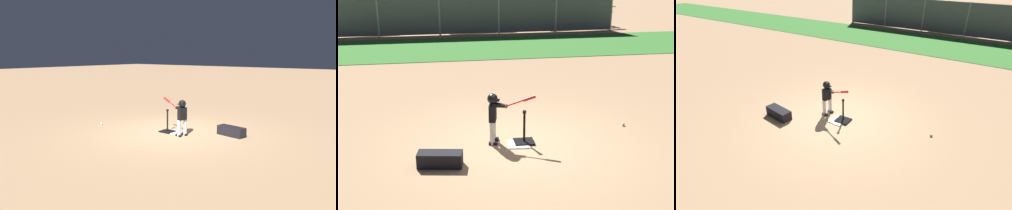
% 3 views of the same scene
% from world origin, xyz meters
% --- Properties ---
extents(ground_plane, '(90.00, 90.00, 0.00)m').
position_xyz_m(ground_plane, '(0.00, 0.00, 0.00)').
color(ground_plane, tan).
extents(home_plate, '(0.48, 0.48, 0.02)m').
position_xyz_m(home_plate, '(0.01, -0.07, 0.01)').
color(home_plate, white).
rests_on(home_plate, ground_plane).
extents(batting_tee, '(0.42, 0.37, 0.72)m').
position_xyz_m(batting_tee, '(0.14, 0.02, 0.10)').
color(batting_tee, black).
rests_on(batting_tee, ground_plane).
extents(batter_child, '(0.98, 0.42, 1.08)m').
position_xyz_m(batter_child, '(-0.47, 0.12, 0.68)').
color(batter_child, silver).
rests_on(batter_child, ground_plane).
extents(baseball, '(0.07, 0.07, 0.07)m').
position_xyz_m(baseball, '(2.57, 0.61, 0.04)').
color(baseball, white).
rests_on(baseball, ground_plane).
extents(equipment_bag, '(0.88, 0.45, 0.28)m').
position_xyz_m(equipment_bag, '(-1.63, -0.81, 0.14)').
color(equipment_bag, black).
rests_on(equipment_bag, ground_plane).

